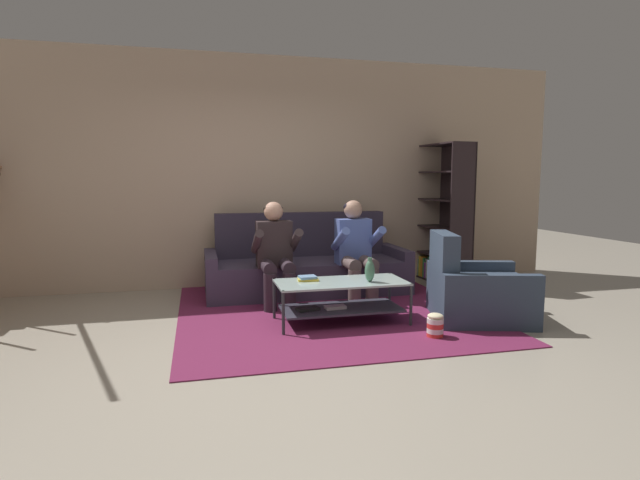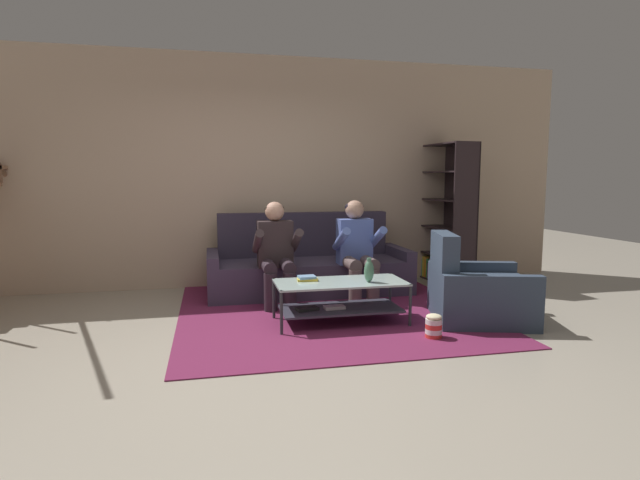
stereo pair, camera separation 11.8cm
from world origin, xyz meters
name	(u,v)px [view 2 (the right image)]	position (x,y,z in m)	size (l,w,h in m)	color
ground	(285,344)	(0.00, 0.00, 0.00)	(16.80, 16.80, 0.00)	#A79D8B
back_partition	(255,172)	(0.00, 2.46, 1.45)	(8.40, 0.12, 2.90)	#CBAD93
couch	(308,268)	(0.56, 1.86, 0.30)	(2.39, 0.91, 0.95)	#3F354A
person_seated_left	(276,250)	(0.11, 1.31, 0.61)	(0.50, 0.58, 1.12)	#30232C
person_seated_right	(357,247)	(1.02, 1.31, 0.61)	(0.50, 0.58, 1.13)	brown
coffee_table	(339,295)	(0.60, 0.49, 0.27)	(1.23, 0.56, 0.40)	#ADC6BF
area_rug	(325,308)	(0.59, 1.04, 0.01)	(3.00, 3.31, 0.01)	#6F2146
vase	(369,271)	(0.86, 0.40, 0.51)	(0.09, 0.09, 0.23)	#467558
book_stack	(307,278)	(0.31, 0.61, 0.42)	(0.21, 0.18, 0.04)	yellow
bookshelf	(447,224)	(2.51, 2.12, 0.77)	(0.42, 0.95, 1.82)	black
armchair	(477,293)	(1.92, 0.29, 0.27)	(1.08, 1.05, 0.85)	#324053
popcorn_tub	(434,326)	(1.28, -0.14, 0.11)	(0.14, 0.14, 0.22)	red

